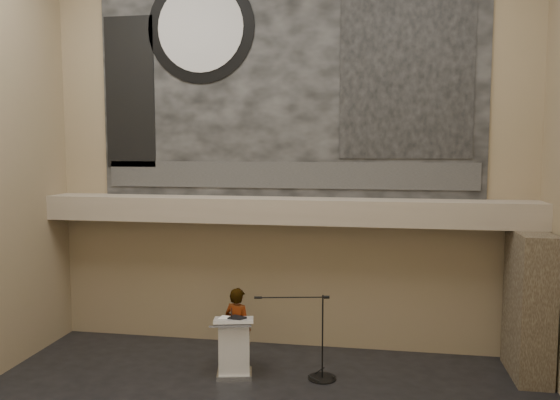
# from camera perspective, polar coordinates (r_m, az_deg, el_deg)

# --- Properties ---
(wall_back) EXTENTS (10.00, 0.02, 8.50)m
(wall_back) POSITION_cam_1_polar(r_m,az_deg,el_deg) (11.39, 0.67, 5.66)
(wall_back) COLOR #8D7C59
(wall_back) RESTS_ON floor
(wall_front) EXTENTS (10.00, 0.02, 8.50)m
(wall_front) POSITION_cam_1_polar(r_m,az_deg,el_deg) (3.70, -19.01, 5.41)
(wall_front) COLOR #8D7C59
(wall_front) RESTS_ON floor
(soffit) EXTENTS (10.00, 0.80, 0.50)m
(soffit) POSITION_cam_1_polar(r_m,az_deg,el_deg) (11.07, 0.34, -1.09)
(soffit) COLOR gray
(soffit) RESTS_ON wall_back
(sprinkler_left) EXTENTS (0.04, 0.04, 0.06)m
(sprinkler_left) POSITION_cam_1_polar(r_m,az_deg,el_deg) (11.42, -7.65, -2.35)
(sprinkler_left) COLOR #B2893D
(sprinkler_left) RESTS_ON soffit
(sprinkler_right) EXTENTS (0.04, 0.04, 0.06)m
(sprinkler_right) POSITION_cam_1_polar(r_m,az_deg,el_deg) (10.92, 10.21, -2.75)
(sprinkler_right) COLOR #B2893D
(sprinkler_right) RESTS_ON soffit
(banner) EXTENTS (8.00, 0.05, 5.00)m
(banner) POSITION_cam_1_polar(r_m,az_deg,el_deg) (11.45, 0.66, 12.93)
(banner) COLOR black
(banner) RESTS_ON wall_back
(banner_text_strip) EXTENTS (7.76, 0.02, 0.55)m
(banner_text_strip) POSITION_cam_1_polar(r_m,az_deg,el_deg) (11.33, 0.62, 2.62)
(banner_text_strip) COLOR #303030
(banner_text_strip) RESTS_ON banner
(banner_clock_rim) EXTENTS (2.30, 0.02, 2.30)m
(banner_clock_rim) POSITION_cam_1_polar(r_m,az_deg,el_deg) (11.99, -8.31, 17.39)
(banner_clock_rim) COLOR black
(banner_clock_rim) RESTS_ON banner
(banner_clock_face) EXTENTS (1.84, 0.02, 1.84)m
(banner_clock_face) POSITION_cam_1_polar(r_m,az_deg,el_deg) (11.97, -8.34, 17.41)
(banner_clock_face) COLOR silver
(banner_clock_face) RESTS_ON banner
(banner_building_print) EXTENTS (2.60, 0.02, 3.60)m
(banner_building_print) POSITION_cam_1_polar(r_m,az_deg,el_deg) (11.31, 13.07, 13.39)
(banner_building_print) COLOR black
(banner_building_print) RESTS_ON banner
(banner_brick_print) EXTENTS (1.10, 0.02, 3.20)m
(banner_brick_print) POSITION_cam_1_polar(r_m,az_deg,el_deg) (12.37, -15.42, 10.79)
(banner_brick_print) COLOR black
(banner_brick_print) RESTS_ON banner
(stone_pier) EXTENTS (0.60, 1.40, 2.70)m
(stone_pier) POSITION_cam_1_polar(r_m,az_deg,el_deg) (11.17, 24.57, -9.90)
(stone_pier) COLOR #423628
(stone_pier) RESTS_ON floor
(lectern) EXTENTS (0.81, 0.65, 1.13)m
(lectern) POSITION_cam_1_polar(r_m,az_deg,el_deg) (10.46, -4.81, -15.06)
(lectern) COLOR silver
(lectern) RESTS_ON floor
(binder) EXTENTS (0.34, 0.31, 0.04)m
(binder) POSITION_cam_1_polar(r_m,az_deg,el_deg) (10.22, -4.50, -12.21)
(binder) COLOR black
(binder) RESTS_ON lectern
(papers) EXTENTS (0.23, 0.30, 0.00)m
(papers) POSITION_cam_1_polar(r_m,az_deg,el_deg) (10.30, -5.81, -12.17)
(papers) COLOR white
(papers) RESTS_ON lectern
(speaker_person) EXTENTS (0.67, 0.56, 1.57)m
(speaker_person) POSITION_cam_1_polar(r_m,az_deg,el_deg) (10.72, -4.44, -13.20)
(speaker_person) COLOR silver
(speaker_person) RESTS_ON floor
(mic_stand) EXTENTS (1.48, 0.52, 1.57)m
(mic_stand) POSITION_cam_1_polar(r_m,az_deg,el_deg) (10.45, 4.19, -16.91)
(mic_stand) COLOR black
(mic_stand) RESTS_ON floor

